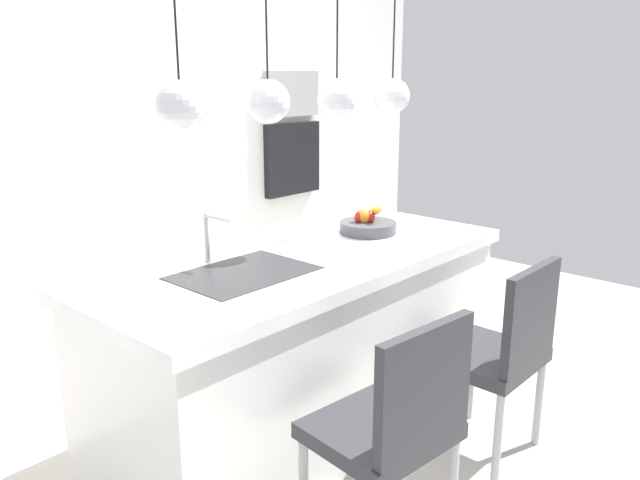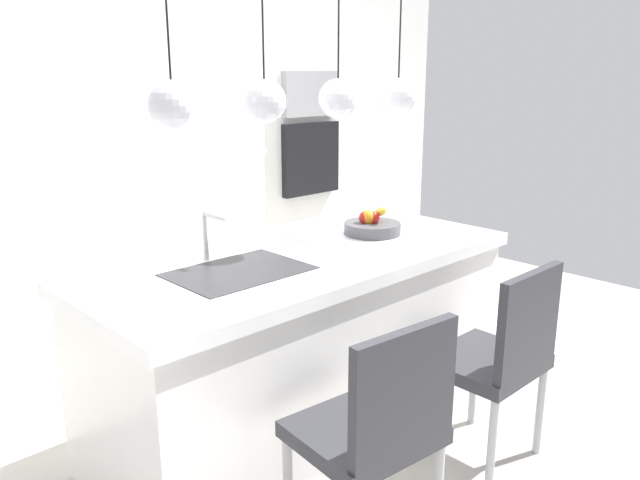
% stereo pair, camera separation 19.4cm
% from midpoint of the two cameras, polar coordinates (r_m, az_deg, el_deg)
% --- Properties ---
extents(floor, '(6.60, 6.60, 0.00)m').
position_cam_midpoint_polar(floor, '(3.22, 0.46, -16.59)').
color(floor, '#BCB7AD').
rests_on(floor, ground).
extents(back_wall, '(6.00, 0.10, 2.60)m').
position_cam_midpoint_polar(back_wall, '(4.11, -16.02, 9.03)').
color(back_wall, white).
rests_on(back_wall, ground).
extents(kitchen_island, '(2.07, 0.88, 0.88)m').
position_cam_midpoint_polar(kitchen_island, '(3.01, 0.48, -9.37)').
color(kitchen_island, white).
rests_on(kitchen_island, ground).
extents(sink_basin, '(0.56, 0.40, 0.02)m').
position_cam_midpoint_polar(sink_basin, '(2.62, -5.28, -2.99)').
color(sink_basin, '#2D2D30').
rests_on(sink_basin, kitchen_island).
extents(faucet, '(0.02, 0.17, 0.22)m').
position_cam_midpoint_polar(faucet, '(2.75, -8.14, 0.94)').
color(faucet, silver).
rests_on(faucet, kitchen_island).
extents(fruit_bowl, '(0.29, 0.29, 0.16)m').
position_cam_midpoint_polar(fruit_bowl, '(3.24, 6.49, 1.31)').
color(fruit_bowl, '#4C4C51').
rests_on(fruit_bowl, kitchen_island).
extents(microwave, '(0.54, 0.08, 0.34)m').
position_cam_midpoint_polar(microwave, '(4.93, 0.23, 13.20)').
color(microwave, '#9E9EA3').
rests_on(microwave, back_wall).
extents(oven, '(0.56, 0.08, 0.56)m').
position_cam_midpoint_polar(oven, '(4.97, 0.22, 7.43)').
color(oven, black).
rests_on(oven, back_wall).
extents(chair_near, '(0.51, 0.47, 0.91)m').
position_cam_midpoint_polar(chair_near, '(2.25, 7.76, -16.43)').
color(chair_near, '#333338').
rests_on(chair_near, ground).
extents(chair_middle, '(0.46, 0.41, 0.92)m').
position_cam_midpoint_polar(chair_middle, '(2.86, 18.00, -9.88)').
color(chair_middle, '#333338').
rests_on(chair_middle, ground).
extents(pendant_light_left, '(0.18, 0.18, 0.78)m').
position_cam_midpoint_polar(pendant_light_left, '(2.34, -10.98, 12.05)').
color(pendant_light_left, silver).
extents(pendant_light_center_left, '(0.18, 0.18, 0.78)m').
position_cam_midpoint_polar(pendant_light_center_left, '(2.60, -2.91, 12.56)').
color(pendant_light_center_left, silver).
extents(pendant_light_center_right, '(0.18, 0.18, 0.78)m').
position_cam_midpoint_polar(pendant_light_center_right, '(2.90, 3.63, 12.79)').
color(pendant_light_center_right, silver).
extents(pendant_light_right, '(0.18, 0.18, 0.78)m').
position_cam_midpoint_polar(pendant_light_right, '(3.23, 8.90, 12.86)').
color(pendant_light_right, silver).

